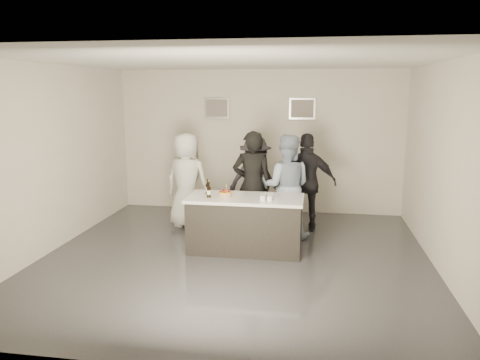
{
  "coord_description": "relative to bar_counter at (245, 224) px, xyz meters",
  "views": [
    {
      "loc": [
        1.19,
        -6.84,
        2.6
      ],
      "look_at": [
        0.0,
        0.5,
        1.15
      ],
      "focal_mm": 35.0,
      "sensor_mm": 36.0,
      "label": 1
    }
  ],
  "objects": [
    {
      "name": "floor",
      "position": [
        -0.1,
        -0.38,
        -0.45
      ],
      "size": [
        6.0,
        6.0,
        0.0
      ],
      "primitive_type": "plane",
      "color": "#3D3D42",
      "rests_on": "ground"
    },
    {
      "name": "ceiling",
      "position": [
        -0.1,
        -0.38,
        2.55
      ],
      "size": [
        6.0,
        6.0,
        0.0
      ],
      "primitive_type": "plane",
      "rotation": [
        3.14,
        0.0,
        0.0
      ],
      "color": "white"
    },
    {
      "name": "wall_back",
      "position": [
        -0.1,
        2.62,
        1.05
      ],
      "size": [
        6.0,
        0.04,
        3.0
      ],
      "primitive_type": "cube",
      "color": "silver",
      "rests_on": "ground"
    },
    {
      "name": "wall_front",
      "position": [
        -0.1,
        -3.38,
        1.05
      ],
      "size": [
        6.0,
        0.04,
        3.0
      ],
      "primitive_type": "cube",
      "color": "silver",
      "rests_on": "ground"
    },
    {
      "name": "wall_left",
      "position": [
        -3.1,
        -0.38,
        1.05
      ],
      "size": [
        0.04,
        6.0,
        3.0
      ],
      "primitive_type": "cube",
      "color": "silver",
      "rests_on": "ground"
    },
    {
      "name": "wall_right",
      "position": [
        2.9,
        -0.38,
        1.05
      ],
      "size": [
        0.04,
        6.0,
        3.0
      ],
      "primitive_type": "cube",
      "color": "silver",
      "rests_on": "ground"
    },
    {
      "name": "picture_left",
      "position": [
        -1.0,
        2.59,
        1.75
      ],
      "size": [
        0.54,
        0.04,
        0.44
      ],
      "primitive_type": "cube",
      "color": "#B2B2B7",
      "rests_on": "wall_back"
    },
    {
      "name": "picture_right",
      "position": [
        0.8,
        2.59,
        1.75
      ],
      "size": [
        0.54,
        0.04,
        0.44
      ],
      "primitive_type": "cube",
      "color": "#B2B2B7",
      "rests_on": "wall_back"
    },
    {
      "name": "bar_counter",
      "position": [
        0.0,
        0.0,
        0.0
      ],
      "size": [
        1.86,
        0.86,
        0.9
      ],
      "primitive_type": "cube",
      "color": "white",
      "rests_on": "ground"
    },
    {
      "name": "cake",
      "position": [
        -0.32,
        -0.04,
        0.49
      ],
      "size": [
        0.22,
        0.22,
        0.07
      ],
      "primitive_type": "cylinder",
      "color": "#F7A81A",
      "rests_on": "bar_counter"
    },
    {
      "name": "beer_bottle_a",
      "position": [
        -0.64,
        0.08,
        0.58
      ],
      "size": [
        0.07,
        0.07,
        0.26
      ],
      "primitive_type": "cylinder",
      "color": "black",
      "rests_on": "bar_counter"
    },
    {
      "name": "beer_bottle_b",
      "position": [
        -0.57,
        -0.13,
        0.58
      ],
      "size": [
        0.07,
        0.07,
        0.26
      ],
      "primitive_type": "cylinder",
      "color": "black",
      "rests_on": "bar_counter"
    },
    {
      "name": "tumbler_cluster",
      "position": [
        0.36,
        -0.1,
        0.49
      ],
      "size": [
        0.19,
        0.3,
        0.08
      ],
      "primitive_type": "cube",
      "color": "orange",
      "rests_on": "bar_counter"
    },
    {
      "name": "candles",
      "position": [
        -0.24,
        -0.24,
        0.45
      ],
      "size": [
        0.24,
        0.08,
        0.01
      ],
      "primitive_type": "cube",
      "color": "pink",
      "rests_on": "bar_counter"
    },
    {
      "name": "person_main_black",
      "position": [
        0.02,
        0.72,
        0.5
      ],
      "size": [
        0.76,
        0.57,
        1.9
      ],
      "primitive_type": "imported",
      "rotation": [
        0.0,
        0.0,
        3.31
      ],
      "color": "black",
      "rests_on": "ground"
    },
    {
      "name": "person_main_blue",
      "position": [
        0.6,
        0.85,
        0.47
      ],
      "size": [
        0.9,
        0.71,
        1.83
      ],
      "primitive_type": "imported",
      "rotation": [
        0.0,
        0.0,
        3.12
      ],
      "color": "#99AAC8",
      "rests_on": "ground"
    },
    {
      "name": "person_guest_left",
      "position": [
        -1.29,
        1.17,
        0.45
      ],
      "size": [
        0.98,
        0.75,
        1.8
      ],
      "primitive_type": "imported",
      "rotation": [
        0.0,
        0.0,
        2.92
      ],
      "color": "white",
      "rests_on": "ground"
    },
    {
      "name": "person_guest_right",
      "position": [
        0.95,
        1.29,
        0.46
      ],
      "size": [
        1.06,
        0.44,
        1.82
      ],
      "primitive_type": "imported",
      "rotation": [
        0.0,
        0.0,
        3.14
      ],
      "color": "black",
      "rests_on": "ground"
    },
    {
      "name": "person_guest_back",
      "position": [
        -0.05,
        1.62,
        0.4
      ],
      "size": [
        1.2,
        0.83,
        1.71
      ],
      "primitive_type": "imported",
      "rotation": [
        0.0,
        0.0,
        2.96
      ],
      "color": "#2D2830",
      "rests_on": "ground"
    }
  ]
}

